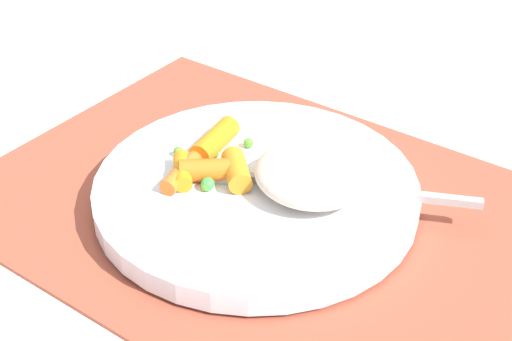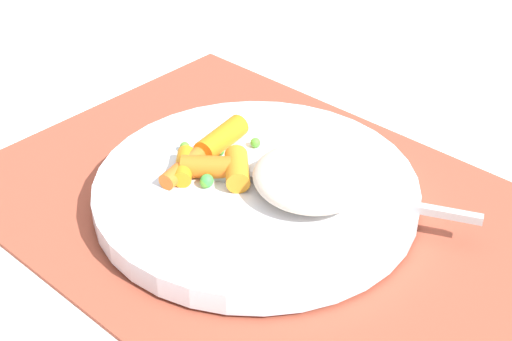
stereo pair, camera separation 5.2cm
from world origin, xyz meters
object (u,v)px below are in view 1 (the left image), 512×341
Objects in this scene: plate at (256,191)px; fork at (300,183)px; rice_mound at (311,174)px; carrot_portion at (209,161)px.

fork is at bearing -154.98° from plate.
rice_mound is 0.42× the size of fork.
carrot_portion is (0.07, 0.02, -0.01)m from rice_mound.
plate is 2.88× the size of rice_mound.
rice_mound is 0.01m from fork.
fork is (0.01, 0.00, -0.01)m from rice_mound.
rice_mound is at bearing -158.55° from plate.
plate is 0.03m from fork.
carrot_portion is 0.47× the size of fork.
rice_mound is at bearing -172.37° from fork.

